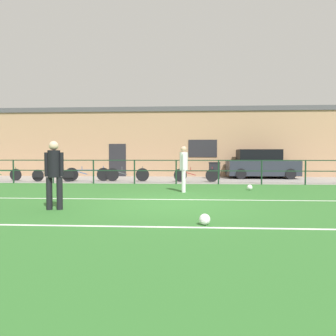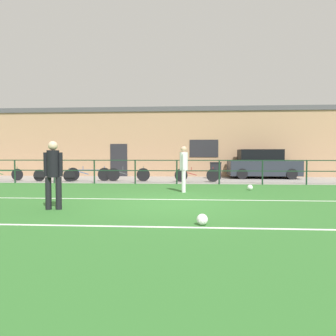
{
  "view_description": "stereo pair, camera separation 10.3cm",
  "coord_description": "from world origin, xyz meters",
  "px_view_note": "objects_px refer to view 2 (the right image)",
  "views": [
    {
      "loc": [
        0.5,
        -8.65,
        1.36
      ],
      "look_at": [
        -0.18,
        2.59,
        0.9
      ],
      "focal_mm": 33.05,
      "sensor_mm": 36.0,
      "label": 1
    },
    {
      "loc": [
        0.61,
        -8.64,
        1.36
      ],
      "look_at": [
        -0.18,
        2.59,
        0.9
      ],
      "focal_mm": 33.05,
      "sensor_mm": 36.0,
      "label": 2
    }
  ],
  "objects_px": {
    "bicycle_parked_1": "(54,175)",
    "bicycle_parked_4": "(89,174)",
    "soccer_ball_match": "(202,219)",
    "bicycle_parked_3": "(197,175)",
    "spectator_child": "(184,167)",
    "parked_car_red": "(262,165)",
    "player_goalkeeper": "(53,171)",
    "player_striker": "(184,166)",
    "bicycle_parked_2": "(3,174)",
    "soccer_ball_spare": "(250,187)",
    "trash_bin_0": "(215,170)",
    "bicycle_parked_0": "(128,174)"
  },
  "relations": [
    {
      "from": "player_striker",
      "to": "bicycle_parked_4",
      "type": "relative_size",
      "value": 0.71
    },
    {
      "from": "bicycle_parked_0",
      "to": "parked_car_red",
      "type": "bearing_deg",
      "value": 20.21
    },
    {
      "from": "player_goalkeeper",
      "to": "bicycle_parked_2",
      "type": "height_order",
      "value": "player_goalkeeper"
    },
    {
      "from": "bicycle_parked_1",
      "to": "bicycle_parked_4",
      "type": "height_order",
      "value": "bicycle_parked_4"
    },
    {
      "from": "soccer_ball_spare",
      "to": "parked_car_red",
      "type": "xyz_separation_m",
      "value": [
        1.92,
        6.34,
        0.71
      ]
    },
    {
      "from": "soccer_ball_match",
      "to": "soccer_ball_spare",
      "type": "bearing_deg",
      "value": 71.21
    },
    {
      "from": "soccer_ball_spare",
      "to": "bicycle_parked_4",
      "type": "relative_size",
      "value": 0.09
    },
    {
      "from": "soccer_ball_spare",
      "to": "soccer_ball_match",
      "type": "bearing_deg",
      "value": -108.79
    },
    {
      "from": "player_goalkeeper",
      "to": "player_striker",
      "type": "distance_m",
      "value": 5.07
    },
    {
      "from": "spectator_child",
      "to": "trash_bin_0",
      "type": "bearing_deg",
      "value": 146.34
    },
    {
      "from": "spectator_child",
      "to": "bicycle_parked_1",
      "type": "relative_size",
      "value": 0.49
    },
    {
      "from": "player_goalkeeper",
      "to": "bicycle_parked_1",
      "type": "bearing_deg",
      "value": 108.15
    },
    {
      "from": "spectator_child",
      "to": "parked_car_red",
      "type": "bearing_deg",
      "value": 166.52
    },
    {
      "from": "bicycle_parked_4",
      "to": "trash_bin_0",
      "type": "height_order",
      "value": "trash_bin_0"
    },
    {
      "from": "bicycle_parked_1",
      "to": "bicycle_parked_3",
      "type": "relative_size",
      "value": 0.97
    },
    {
      "from": "bicycle_parked_1",
      "to": "bicycle_parked_3",
      "type": "height_order",
      "value": "bicycle_parked_3"
    },
    {
      "from": "soccer_ball_match",
      "to": "bicycle_parked_2",
      "type": "relative_size",
      "value": 0.1
    },
    {
      "from": "soccer_ball_match",
      "to": "bicycle_parked_0",
      "type": "xyz_separation_m",
      "value": [
        -3.43,
        9.79,
        0.27
      ]
    },
    {
      "from": "trash_bin_0",
      "to": "player_goalkeeper",
      "type": "bearing_deg",
      "value": -115.19
    },
    {
      "from": "soccer_ball_spare",
      "to": "trash_bin_0",
      "type": "distance_m",
      "value": 5.78
    },
    {
      "from": "bicycle_parked_1",
      "to": "bicycle_parked_3",
      "type": "xyz_separation_m",
      "value": [
        7.32,
        0.33,
        0.02
      ]
    },
    {
      "from": "parked_car_red",
      "to": "player_goalkeeper",
      "type": "bearing_deg",
      "value": -124.82
    },
    {
      "from": "spectator_child",
      "to": "bicycle_parked_3",
      "type": "distance_m",
      "value": 3.0
    },
    {
      "from": "spectator_child",
      "to": "bicycle_parked_4",
      "type": "xyz_separation_m",
      "value": [
        -4.95,
        -2.76,
        -0.25
      ]
    },
    {
      "from": "bicycle_parked_1",
      "to": "player_striker",
      "type": "bearing_deg",
      "value": -30.35
    },
    {
      "from": "player_goalkeeper",
      "to": "bicycle_parked_3",
      "type": "relative_size",
      "value": 0.76
    },
    {
      "from": "bicycle_parked_1",
      "to": "bicycle_parked_2",
      "type": "relative_size",
      "value": 1.0
    },
    {
      "from": "player_goalkeeper",
      "to": "bicycle_parked_4",
      "type": "bearing_deg",
      "value": 96.69
    },
    {
      "from": "player_goalkeeper",
      "to": "parked_car_red",
      "type": "height_order",
      "value": "player_goalkeeper"
    },
    {
      "from": "soccer_ball_match",
      "to": "trash_bin_0",
      "type": "relative_size",
      "value": 0.23
    },
    {
      "from": "bicycle_parked_4",
      "to": "trash_bin_0",
      "type": "bearing_deg",
      "value": 16.86
    },
    {
      "from": "parked_car_red",
      "to": "bicycle_parked_0",
      "type": "height_order",
      "value": "parked_car_red"
    },
    {
      "from": "parked_car_red",
      "to": "trash_bin_0",
      "type": "height_order",
      "value": "parked_car_red"
    },
    {
      "from": "soccer_ball_match",
      "to": "bicycle_parked_3",
      "type": "bearing_deg",
      "value": 89.29
    },
    {
      "from": "soccer_ball_spare",
      "to": "bicycle_parked_4",
      "type": "bearing_deg",
      "value": 154.54
    },
    {
      "from": "bicycle_parked_1",
      "to": "bicycle_parked_3",
      "type": "bearing_deg",
      "value": 2.57
    },
    {
      "from": "bicycle_parked_0",
      "to": "soccer_ball_match",
      "type": "bearing_deg",
      "value": -70.7
    },
    {
      "from": "bicycle_parked_0",
      "to": "bicycle_parked_4",
      "type": "bearing_deg",
      "value": 178.64
    },
    {
      "from": "bicycle_parked_3",
      "to": "bicycle_parked_4",
      "type": "relative_size",
      "value": 0.95
    },
    {
      "from": "trash_bin_0",
      "to": "player_striker",
      "type": "bearing_deg",
      "value": -104.79
    },
    {
      "from": "bicycle_parked_4",
      "to": "player_striker",
      "type": "bearing_deg",
      "value": -40.95
    },
    {
      "from": "player_goalkeeper",
      "to": "bicycle_parked_2",
      "type": "relative_size",
      "value": 0.78
    },
    {
      "from": "bicycle_parked_1",
      "to": "parked_car_red",
      "type": "bearing_deg",
      "value": 15.7
    },
    {
      "from": "soccer_ball_match",
      "to": "bicycle_parked_4",
      "type": "distance_m",
      "value": 11.3
    },
    {
      "from": "bicycle_parked_3",
      "to": "bicycle_parked_4",
      "type": "xyz_separation_m",
      "value": [
        -5.66,
        0.13,
        0.02
      ]
    },
    {
      "from": "bicycle_parked_2",
      "to": "bicycle_parked_3",
      "type": "xyz_separation_m",
      "value": [
        10.34,
        -0.13,
        0.01
      ]
    },
    {
      "from": "player_goalkeeper",
      "to": "bicycle_parked_1",
      "type": "height_order",
      "value": "player_goalkeeper"
    },
    {
      "from": "parked_car_red",
      "to": "bicycle_parked_1",
      "type": "relative_size",
      "value": 1.83
    },
    {
      "from": "spectator_child",
      "to": "bicycle_parked_3",
      "type": "height_order",
      "value": "spectator_child"
    },
    {
      "from": "bicycle_parked_0",
      "to": "player_goalkeeper",
      "type": "bearing_deg",
      "value": -91.55
    }
  ]
}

